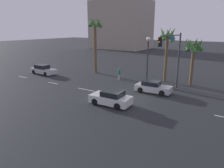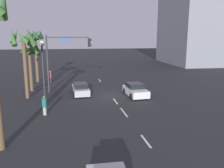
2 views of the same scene
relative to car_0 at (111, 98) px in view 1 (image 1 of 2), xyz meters
The scene contains 15 objects.
ground_plane 2.70m from the car_0, 80.39° to the left, with size 220.00×220.00×0.00m, color #232628.
lane_stripe_0 17.76m from the car_0, behind, with size 1.94×0.14×0.01m, color silver.
lane_stripe_1 11.23m from the car_0, 166.68° to the left, with size 1.83×0.14×0.01m, color silver.
lane_stripe_2 5.87m from the car_0, 153.69° to the left, with size 2.47×0.14×0.01m, color silver.
lane_stripe_3 3.17m from the car_0, 123.58° to the left, with size 2.08×0.14×0.01m, color silver.
car_0 is the anchor object (origin of this frame).
car_1 17.74m from the car_0, 160.93° to the left, with size 4.72×1.88×1.47m.
car_2 6.17m from the car_0, 72.46° to the left, with size 4.10×1.93×1.32m.
traffic_signal 9.29m from the car_0, 67.22° to the left, with size 0.96×5.14×6.60m.
streetlamp 10.23m from the car_0, 93.18° to the left, with size 0.56×0.56×6.04m.
pedestrian_1 10.31m from the car_0, 116.71° to the left, with size 0.53×0.53×1.63m.
palm_tree_0 13.03m from the car_0, 67.66° to the left, with size 2.65×2.54×6.07m.
palm_tree_1 16.08m from the car_0, 132.68° to the left, with size 2.33×2.44×8.82m.
palm_tree_3 12.65m from the car_0, 83.55° to the left, with size 2.43×2.80×7.37m.
building_0 58.83m from the car_0, 119.54° to the left, with size 19.19×13.84×16.36m, color #9E9384.
Camera 1 is at (9.95, -18.47, 7.11)m, focal length 33.59 mm.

